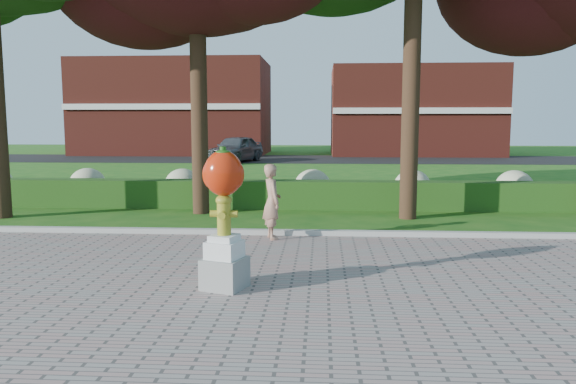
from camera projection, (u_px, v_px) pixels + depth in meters
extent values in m
plane|color=#1C5615|center=(243.00, 273.00, 9.24)|extent=(100.00, 100.00, 0.00)
cube|color=#ADADA5|center=(262.00, 233.00, 12.20)|extent=(40.00, 0.18, 0.15)
cube|color=#1E4313|center=(277.00, 194.00, 16.12)|extent=(24.00, 0.70, 0.80)
ellipsoid|color=beige|center=(88.00, 184.00, 17.45)|extent=(1.10, 1.10, 0.99)
ellipsoid|color=beige|center=(183.00, 185.00, 17.27)|extent=(1.10, 1.10, 0.99)
ellipsoid|color=beige|center=(313.00, 185.00, 17.03)|extent=(1.10, 1.10, 0.99)
ellipsoid|color=beige|center=(412.00, 186.00, 16.85)|extent=(1.10, 1.10, 0.99)
ellipsoid|color=beige|center=(514.00, 187.00, 16.67)|extent=(1.10, 1.10, 0.99)
cube|color=black|center=(303.00, 159.00, 36.96)|extent=(50.00, 8.00, 0.02)
cube|color=maroon|center=(175.00, 108.00, 43.07)|extent=(14.00, 8.00, 7.00)
cube|color=maroon|center=(412.00, 112.00, 42.02)|extent=(12.00, 8.00, 6.40)
cylinder|color=black|center=(199.00, 99.00, 14.91)|extent=(0.44, 0.44, 6.16)
cylinder|color=black|center=(411.00, 75.00, 14.01)|extent=(0.44, 0.44, 7.28)
cube|color=gray|center=(225.00, 273.00, 8.26)|extent=(0.72, 0.72, 0.46)
cube|color=silver|center=(224.00, 249.00, 8.21)|extent=(0.58, 0.58, 0.26)
cube|color=silver|center=(224.00, 238.00, 8.19)|extent=(0.46, 0.46, 0.09)
cylinder|color=olive|center=(224.00, 218.00, 8.15)|extent=(0.20, 0.20, 0.51)
ellipsoid|color=olive|center=(224.00, 200.00, 8.12)|extent=(0.24, 0.24, 0.17)
cylinder|color=olive|center=(214.00, 214.00, 8.15)|extent=(0.11, 0.10, 0.10)
cylinder|color=olive|center=(234.00, 214.00, 8.14)|extent=(0.11, 0.10, 0.10)
cylinder|color=olive|center=(222.00, 215.00, 8.01)|extent=(0.11, 0.11, 0.11)
cylinder|color=olive|center=(224.00, 195.00, 8.11)|extent=(0.07, 0.07, 0.05)
ellipsoid|color=red|center=(223.00, 173.00, 8.07)|extent=(0.57, 0.51, 0.66)
ellipsoid|color=red|center=(212.00, 174.00, 8.08)|extent=(0.28, 0.28, 0.42)
ellipsoid|color=red|center=(235.00, 175.00, 8.06)|extent=(0.28, 0.28, 0.42)
cylinder|color=#215413|center=(223.00, 150.00, 8.03)|extent=(0.09, 0.09, 0.11)
ellipsoid|color=#215413|center=(223.00, 152.00, 8.03)|extent=(0.22, 0.22, 0.07)
imported|color=#AA7961|center=(272.00, 201.00, 11.69)|extent=(0.55, 0.67, 1.57)
imported|color=#45494E|center=(236.00, 149.00, 34.13)|extent=(3.27, 5.11, 1.62)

